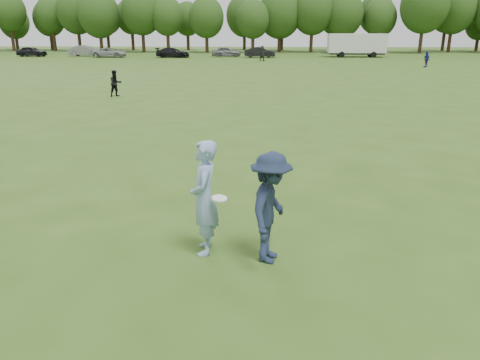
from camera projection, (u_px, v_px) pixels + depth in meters
The scene contains 16 objects.
ground at pixel (226, 239), 9.04m from camera, with size 200.00×200.00×0.00m, color #334E16.
thrower at pixel (204, 198), 8.25m from camera, with size 0.76×0.50×2.08m, color #81A0C7.
defender at pixel (271, 208), 7.96m from camera, with size 1.26×0.73×1.95m, color #1C263D.
player_far_a at pixel (116, 83), 27.78m from camera, with size 0.75×0.58×1.54m, color black.
player_far_b at pixel (426, 59), 48.90m from camera, with size 0.95×0.40×1.63m, color navy.
player_far_d at pixel (262, 53), 58.04m from camera, with size 1.72×0.55×1.85m, color #272727.
car_a at pixel (32, 51), 67.51m from camera, with size 1.69×4.20×1.43m, color black.
car_b at pixel (85, 51), 68.37m from camera, with size 1.60×4.60×1.52m, color slate.
car_c at pixel (110, 53), 65.76m from camera, with size 2.17×4.71×1.31m, color #9E9FA3.
car_d at pixel (173, 53), 65.12m from camera, with size 1.88×4.63×1.34m, color black.
car_e at pixel (226, 52), 66.65m from camera, with size 1.68×4.18×1.42m, color slate.
car_f at pixel (260, 52), 65.18m from camera, with size 1.50×4.29×1.41m, color black.
field_cone at pixel (425, 62), 54.09m from camera, with size 0.28×0.28×0.30m, color #FE5A0D.
disc_in_play at pixel (219, 198), 8.02m from camera, with size 0.33×0.33×0.07m.
cargo_trailer at pixel (357, 44), 65.89m from camera, with size 9.00×2.75×3.20m.
treeline at pixel (279, 14), 79.98m from camera, with size 130.35×18.39×11.74m.
Camera 1 is at (0.72, -8.21, 3.89)m, focal length 35.00 mm.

